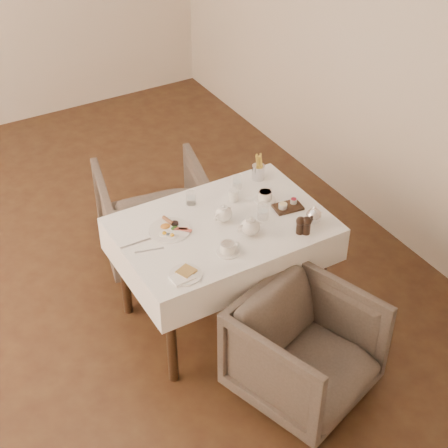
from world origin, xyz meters
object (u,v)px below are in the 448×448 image
armchair_far (154,213)px  table (222,239)px  breakfast_plate (170,229)px  teapot_centre (224,213)px  armchair_near (305,350)px

armchair_far → table: bearing=109.2°
breakfast_plate → teapot_centre: size_ratio=1.72×
breakfast_plate → table: bearing=-6.2°
armchair_near → breakfast_plate: bearing=95.7°
armchair_far → teapot_centre: teapot_centre is taller
armchair_near → breakfast_plate: (-0.39, 0.90, 0.43)m
table → armchair_near: bearing=-83.8°
armchair_far → breakfast_plate: 0.87m
armchair_near → armchair_far: (-0.18, 1.63, 0.02)m
armchair_near → breakfast_plate: breakfast_plate is taller
teapot_centre → table: bearing=-150.2°
armchair_near → armchair_far: size_ratio=0.95×
table → armchair_near: (0.09, -0.80, -0.31)m
breakfast_plate → armchair_far: bearing=86.0°
breakfast_plate → teapot_centre: 0.34m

